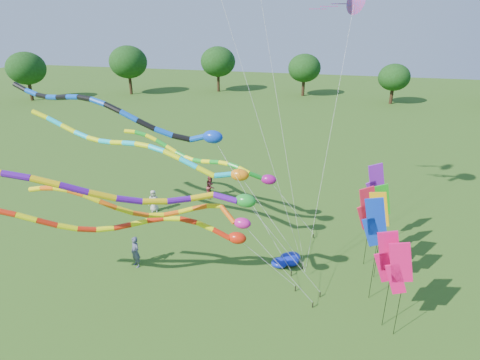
% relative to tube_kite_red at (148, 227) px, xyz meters
% --- Properties ---
extents(ground, '(160.00, 160.00, 0.00)m').
position_rel_tube_kite_red_xyz_m(ground, '(4.54, -0.72, -3.82)').
color(ground, '#2B5115').
rests_on(ground, ground).
extents(tree_ring, '(117.83, 121.76, 9.68)m').
position_rel_tube_kite_red_xyz_m(tree_ring, '(4.22, -2.05, 1.59)').
color(tree_ring, '#382314').
rests_on(tree_ring, ground).
extents(tube_kite_red, '(12.92, 4.61, 5.90)m').
position_rel_tube_kite_red_xyz_m(tube_kite_red, '(0.00, 0.00, 0.00)').
color(tube_kite_red, black).
rests_on(tube_kite_red, ground).
extents(tube_kite_orange, '(12.18, 2.48, 6.60)m').
position_rel_tube_kite_red_xyz_m(tube_kite_orange, '(1.03, -0.16, 1.10)').
color(tube_kite_orange, black).
rests_on(tube_kite_orange, ground).
extents(tube_kite_purple, '(16.51, 6.08, 8.18)m').
position_rel_tube_kite_red_xyz_m(tube_kite_purple, '(-0.63, -1.49, 2.41)').
color(tube_kite_purple, black).
rests_on(tube_kite_purple, ground).
extents(tube_kite_blue, '(16.88, 2.48, 9.60)m').
position_rel_tube_kite_red_xyz_m(tube_kite_blue, '(-2.73, 4.07, 4.04)').
color(tube_kite_blue, black).
rests_on(tube_kite_blue, ground).
extents(tube_kite_cyan, '(16.37, 1.94, 8.02)m').
position_rel_tube_kite_red_xyz_m(tube_kite_cyan, '(-1.64, 4.51, 2.00)').
color(tube_kite_cyan, black).
rests_on(tube_kite_cyan, ground).
extents(tube_kite_green, '(13.04, 2.23, 6.06)m').
position_rel_tube_kite_red_xyz_m(tube_kite_green, '(0.58, 8.41, 0.22)').
color(tube_kite_green, black).
rests_on(tube_kite_green, ground).
extents(delta_kite_high_c, '(3.17, 6.03, 14.38)m').
position_rel_tube_kite_red_xyz_m(delta_kite_high_c, '(8.21, 8.36, 9.58)').
color(delta_kite_high_c, black).
rests_on(delta_kite_high_c, ground).
extents(banner_pole_orange, '(1.15, 0.31, 4.92)m').
position_rel_tube_kite_red_xyz_m(banner_pole_orange, '(10.33, 4.18, -0.17)').
color(banner_pole_orange, black).
rests_on(banner_pole_orange, ground).
extents(banner_pole_violet, '(1.12, 0.46, 5.33)m').
position_rel_tube_kite_red_xyz_m(banner_pole_violet, '(10.32, 7.06, 0.25)').
color(banner_pole_violet, black).
rests_on(banner_pole_violet, ground).
extents(banner_pole_magenta_b, '(1.16, 0.10, 4.60)m').
position_rel_tube_kite_red_xyz_m(banner_pole_magenta_b, '(10.92, 0.12, -0.48)').
color(banner_pole_magenta_b, black).
rests_on(banner_pole_magenta_b, ground).
extents(banner_pole_green, '(1.13, 0.44, 4.63)m').
position_rel_tube_kite_red_xyz_m(banner_pole_green, '(10.59, 5.86, -0.45)').
color(banner_pole_green, black).
rests_on(banner_pole_green, ground).
extents(banner_pole_blue_a, '(1.16, 0.08, 5.40)m').
position_rel_tube_kite_red_xyz_m(banner_pole_blue_a, '(10.00, 2.36, 0.31)').
color(banner_pole_blue_a, black).
rests_on(banner_pole_blue_a, ground).
extents(banner_pole_magenta_a, '(1.16, 0.19, 4.81)m').
position_rel_tube_kite_red_xyz_m(banner_pole_magenta_a, '(10.49, 0.55, -0.27)').
color(banner_pole_magenta_a, black).
rests_on(banner_pole_magenta_a, ground).
extents(banner_pole_red, '(1.10, 0.53, 4.72)m').
position_rel_tube_kite_red_xyz_m(banner_pole_red, '(9.86, 5.16, -0.36)').
color(banner_pole_red, black).
rests_on(banner_pole_red, ground).
extents(blue_nylon_heap, '(1.45, 1.39, 0.58)m').
position_rel_tube_kite_red_xyz_m(blue_nylon_heap, '(5.96, 4.25, -3.56)').
color(blue_nylon_heap, '#0D1EA9').
rests_on(blue_nylon_heap, ground).
extents(person_a, '(0.91, 0.76, 1.58)m').
position_rel_tube_kite_red_xyz_m(person_a, '(-3.90, 8.32, -3.03)').
color(person_a, beige).
rests_on(person_a, ground).
extents(person_b, '(0.78, 0.71, 1.79)m').
position_rel_tube_kite_red_xyz_m(person_b, '(-2.00, 2.03, -2.92)').
color(person_b, '#454961').
rests_on(person_b, ground).
extents(person_c, '(0.67, 0.86, 1.76)m').
position_rel_tube_kite_red_xyz_m(person_c, '(-0.77, 11.46, -2.94)').
color(person_c, '#923538').
rests_on(person_c, ground).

